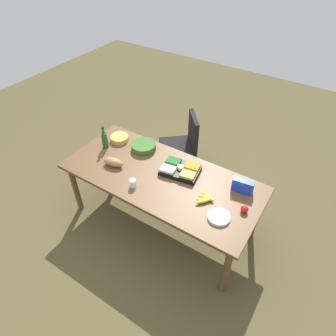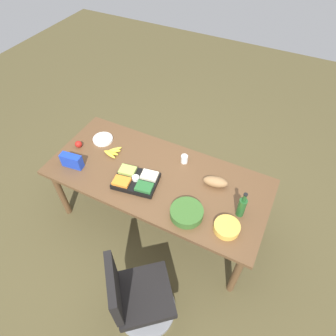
{
  "view_description": "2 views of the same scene",
  "coord_description": "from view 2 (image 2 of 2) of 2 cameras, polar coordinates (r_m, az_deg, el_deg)",
  "views": [
    {
      "loc": [
        -1.37,
        1.98,
        3.03
      ],
      "look_at": [
        -0.05,
        -0.07,
        0.88
      ],
      "focal_mm": 31.62,
      "sensor_mm": 36.0,
      "label": 1
    },
    {
      "loc": [
        0.94,
        -1.63,
        3.01
      ],
      "look_at": [
        0.09,
        0.06,
        0.89
      ],
      "focal_mm": 30.97,
      "sensor_mm": 36.0,
      "label": 2
    }
  ],
  "objects": [
    {
      "name": "conference_table",
      "position": [
        2.97,
        -2.11,
        -2.49
      ],
      "size": [
        2.24,
        1.0,
        0.79
      ],
      "color": "brown",
      "rests_on": "ground"
    },
    {
      "name": "paper_plate_stack",
      "position": [
        3.35,
        -12.7,
        5.54
      ],
      "size": [
        0.25,
        0.25,
        0.03
      ],
      "primitive_type": "cylinder",
      "rotation": [
        0.0,
        0.0,
        0.16
      ],
      "color": "white",
      "rests_on": "conference_table"
    },
    {
      "name": "chip_bowl",
      "position": [
        2.58,
        11.5,
        -11.39
      ],
      "size": [
        0.25,
        0.25,
        0.06
      ],
      "primitive_type": "cylinder",
      "rotation": [
        0.0,
        0.0,
        0.08
      ],
      "color": "gold",
      "rests_on": "conference_table"
    },
    {
      "name": "veggie_tray",
      "position": [
        2.84,
        -6.34,
        -2.41
      ],
      "size": [
        0.46,
        0.37,
        0.09
      ],
      "color": "black",
      "rests_on": "conference_table"
    },
    {
      "name": "ground_plane",
      "position": [
        3.55,
        -1.79,
        -9.8
      ],
      "size": [
        10.0,
        10.0,
        0.0
      ],
      "primitive_type": "plane",
      "color": "brown"
    },
    {
      "name": "banana_bunch",
      "position": [
        3.16,
        -10.98,
        3.11
      ],
      "size": [
        0.17,
        0.2,
        0.04
      ],
      "color": "yellow",
      "rests_on": "conference_table"
    },
    {
      "name": "chip_bag_blue",
      "position": [
        3.1,
        -18.41,
        1.34
      ],
      "size": [
        0.23,
        0.11,
        0.15
      ],
      "primitive_type": "cube",
      "rotation": [
        0.0,
        0.0,
        0.13
      ],
      "color": "#1C3EBF",
      "rests_on": "conference_table"
    },
    {
      "name": "apple_red",
      "position": [
        3.32,
        -17.21,
        4.5
      ],
      "size": [
        0.08,
        0.08,
        0.08
      ],
      "primitive_type": "sphere",
      "rotation": [
        0.0,
        0.0,
        -0.08
      ],
      "color": "#B21D16",
      "rests_on": "conference_table"
    },
    {
      "name": "bread_loaf",
      "position": [
        2.83,
        9.31,
        -2.67
      ],
      "size": [
        0.26,
        0.16,
        0.1
      ],
      "primitive_type": "ellipsoid",
      "rotation": [
        0.0,
        0.0,
        0.2
      ],
      "color": "#976F46",
      "rests_on": "conference_table"
    },
    {
      "name": "paper_cup",
      "position": [
        3.01,
        3.24,
        1.78
      ],
      "size": [
        0.07,
        0.07,
        0.09
      ],
      "primitive_type": "cylinder",
      "rotation": [
        0.0,
        0.0,
        0.05
      ],
      "color": "white",
      "rests_on": "conference_table"
    },
    {
      "name": "salad_bowl",
      "position": [
        2.61,
        3.69,
        -8.75
      ],
      "size": [
        0.33,
        0.33,
        0.08
      ],
      "primitive_type": "cylinder",
      "rotation": [
        0.0,
        0.0,
        0.1
      ],
      "color": "#376327",
      "rests_on": "conference_table"
    },
    {
      "name": "office_chair",
      "position": [
        2.8,
        -5.86,
        -24.12
      ],
      "size": [
        0.68,
        0.68,
        0.91
      ],
      "color": "gray",
      "rests_on": "ground"
    },
    {
      "name": "wine_bottle",
      "position": [
        2.63,
        14.3,
        -7.39
      ],
      "size": [
        0.08,
        0.08,
        0.3
      ],
      "color": "#1E5222",
      "rests_on": "conference_table"
    }
  ]
}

